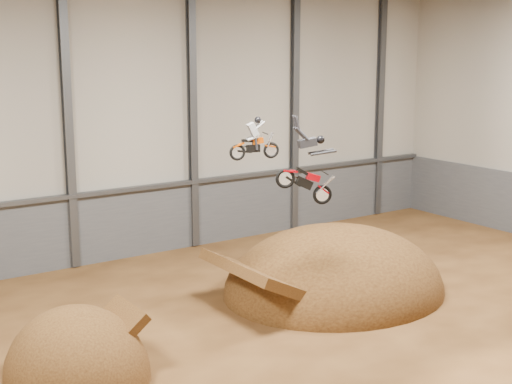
% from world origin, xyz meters
% --- Properties ---
extents(floor, '(40.00, 40.00, 0.00)m').
position_xyz_m(floor, '(0.00, 0.00, 0.00)').
color(floor, '#462912').
rests_on(floor, ground).
extents(back_wall, '(40.00, 0.10, 14.00)m').
position_xyz_m(back_wall, '(0.00, 15.00, 7.00)').
color(back_wall, '#B1AA9D').
rests_on(back_wall, ground).
extents(lower_band_back, '(39.80, 0.18, 3.50)m').
position_xyz_m(lower_band_back, '(0.00, 14.90, 1.75)').
color(lower_band_back, '#53555A').
rests_on(lower_band_back, ground).
extents(steel_rail, '(39.80, 0.35, 0.20)m').
position_xyz_m(steel_rail, '(0.00, 14.75, 3.55)').
color(steel_rail, '#47494F').
rests_on(steel_rail, lower_band_back).
extents(steel_column_2, '(0.40, 0.36, 13.90)m').
position_xyz_m(steel_column_2, '(-3.33, 14.80, 7.00)').
color(steel_column_2, '#47494F').
rests_on(steel_column_2, ground).
extents(steel_column_3, '(0.40, 0.36, 13.90)m').
position_xyz_m(steel_column_3, '(3.33, 14.80, 7.00)').
color(steel_column_3, '#47494F').
rests_on(steel_column_3, ground).
extents(steel_column_4, '(0.40, 0.36, 13.90)m').
position_xyz_m(steel_column_4, '(10.00, 14.80, 7.00)').
color(steel_column_4, '#47494F').
rests_on(steel_column_4, ground).
extents(steel_column_5, '(0.40, 0.36, 13.90)m').
position_xyz_m(steel_column_5, '(16.67, 14.80, 7.00)').
color(steel_column_5, '#47494F').
rests_on(steel_column_5, ground).
extents(takeoff_ramp, '(4.62, 5.33, 4.62)m').
position_xyz_m(takeoff_ramp, '(-7.47, 3.36, 0.00)').
color(takeoff_ramp, '#3B220E').
rests_on(takeoff_ramp, ground).
extents(landing_ramp, '(10.08, 8.92, 5.82)m').
position_xyz_m(landing_ramp, '(4.82, 4.98, 0.00)').
color(landing_ramp, '#3B220E').
rests_on(landing_ramp, ground).
extents(fmx_rider_a, '(2.10, 1.28, 1.79)m').
position_xyz_m(fmx_rider_a, '(0.22, 4.41, 7.24)').
color(fmx_rider_a, '#C14300').
extents(fmx_rider_b, '(3.92, 2.29, 3.67)m').
position_xyz_m(fmx_rider_b, '(1.12, 2.75, 6.45)').
color(fmx_rider_b, '#BD000A').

